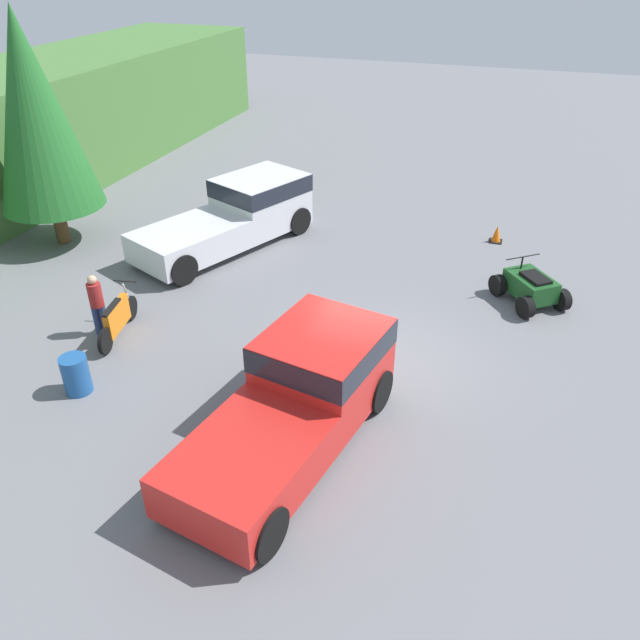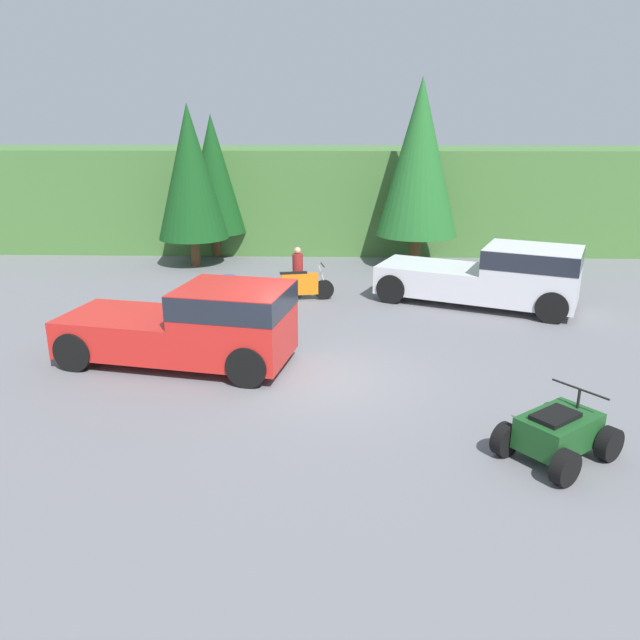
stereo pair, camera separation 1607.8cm
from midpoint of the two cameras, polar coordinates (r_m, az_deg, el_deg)
The scene contains 9 objects.
ground_plane at distance 11.79m, azimuth -28.28°, elevation -9.21°, with size 80.00×80.00×0.00m, color slate.
tree_mid_right at distance 21.16m, azimuth -47.41°, elevation 14.28°, with size 3.09×3.09×7.03m.
pickup_truck_red at distance 10.73m, azimuth -42.86°, elevation -12.25°, with size 5.66×3.14×1.93m.
pickup_truck_second at distance 18.32m, azimuth -31.05°, elevation 8.12°, with size 6.31×4.32×1.93m.
dirt_bike at distance 16.18m, azimuth -46.67°, elevation -2.88°, with size 2.18×0.70×1.15m.
quad_atv at distance 12.54m, azimuth -5.01°, elevation 0.14°, with size 2.30×2.22×1.14m.
rider_person at distance 16.38m, azimuth -48.19°, elevation -1.51°, with size 0.42×0.42×1.63m.
traffic_cone at distance 16.08m, azimuth -3.67°, elevation 6.90°, with size 0.42×0.42×0.55m.
steel_barrel at distance 15.27m, azimuth -52.65°, elevation -7.64°, with size 0.58×0.58×0.88m.
Camera 1 is at (-11.58, -2.58, 8.53)m, focal length 35.00 mm.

